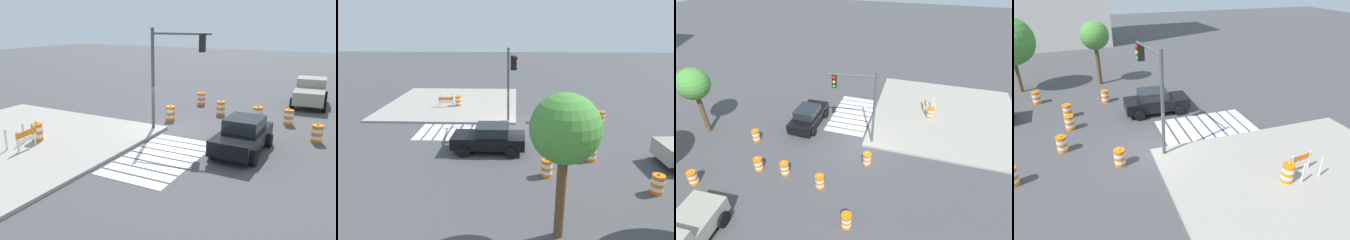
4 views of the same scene
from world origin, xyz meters
TOP-DOWN VIEW (x-y plane):
  - ground_plane at (0.00, 0.00)m, footprint 120.00×120.00m
  - sidewalk_corner at (6.00, -6.00)m, footprint 12.00×12.00m
  - crosswalk_stripes at (4.00, 1.80)m, footprint 5.85×3.20m
  - sports_car at (1.56, 4.81)m, footprint 4.33×2.20m
  - traffic_barrel_crosswalk_end at (-1.71, -0.72)m, footprint 0.56×0.56m
  - traffic_barrel_median_near at (-6.37, 9.14)m, footprint 0.56×0.56m
  - traffic_barrel_median_far at (-4.06, 4.11)m, footprint 0.56×0.56m
  - traffic_barrel_far_curb at (-4.20, 5.93)m, footprint 0.56×0.56m
  - traffic_barrel_lane_center at (-1.56, 7.77)m, footprint 0.56×0.56m
  - traffic_barrel_opposite_curb at (-4.46, 1.57)m, footprint 0.56×0.56m
  - traffic_barrel_on_sidewalk at (5.26, -4.64)m, footprint 0.56×0.56m
  - construction_barricade at (6.32, -4.34)m, footprint 1.32×0.92m
  - traffic_light_pole at (0.42, 0.52)m, footprint 0.79×3.26m
  - street_tree_streetside_mid at (-1.55, 12.08)m, footprint 2.30×2.30m

SIDE VIEW (x-z plane):
  - ground_plane at x=0.00m, z-range 0.00..0.00m
  - crosswalk_stripes at x=4.00m, z-range 0.00..0.02m
  - sidewalk_corner at x=6.00m, z-range 0.00..0.15m
  - traffic_barrel_crosswalk_end at x=-1.71m, z-range -0.06..0.96m
  - traffic_barrel_median_near at x=-6.37m, z-range -0.06..0.96m
  - traffic_barrel_median_far at x=-4.06m, z-range -0.06..0.96m
  - traffic_barrel_far_curb at x=-4.20m, z-range -0.06..0.96m
  - traffic_barrel_lane_center at x=-1.56m, z-range -0.06..0.96m
  - traffic_barrel_opposite_curb at x=-4.46m, z-range -0.06..0.96m
  - traffic_barrel_on_sidewalk at x=5.26m, z-range 0.09..1.11m
  - construction_barricade at x=6.32m, z-range 0.22..1.22m
  - sports_car at x=1.56m, z-range 0.00..1.63m
  - traffic_light_pole at x=0.42m, z-range 1.16..6.66m
  - street_tree_streetside_mid at x=-1.55m, z-range 1.41..6.68m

